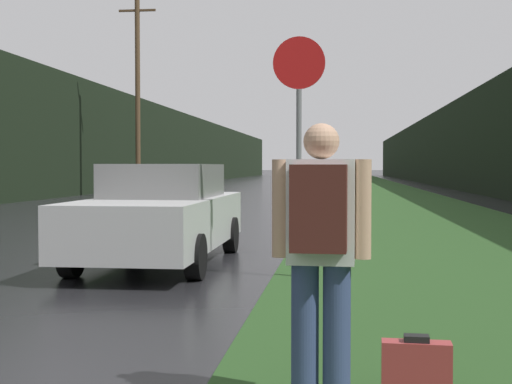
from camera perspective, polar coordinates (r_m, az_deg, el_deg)
The scene contains 10 objects.
grass_verge at distance 40.30m, azimuth 9.74°, elevation -0.05°, with size 6.00×240.00×0.02m, color #26471E.
lane_stripe_c at distance 14.90m, azimuth -10.86°, elevation -3.62°, with size 0.12×3.00×0.01m, color silver.
lane_stripe_d at distance 21.65m, azimuth -5.26°, elevation -1.83°, with size 0.12×3.00×0.01m, color silver.
treeline_far_side at distance 52.18m, azimuth -8.98°, elevation 3.71°, with size 2.00×140.00×6.00m, color black.
treeline_near_side at distance 50.88m, azimuth 15.93°, elevation 3.49°, with size 2.00×140.00×5.63m, color black.
utility_pole_far at distance 35.09m, azimuth -9.44°, elevation 7.58°, with size 1.80×0.24×9.46m.
stop_sign at distance 9.36m, azimuth 3.45°, elevation 4.88°, with size 0.68×0.07×3.16m.
hitchhiker_with_backpack at distance 4.30m, azimuth 5.19°, elevation -4.29°, with size 0.60×0.42×1.73m.
suitcase at distance 4.61m, azimuth 12.70°, elevation -13.91°, with size 0.43×0.16×0.43m.
car_passing_near at distance 10.88m, azimuth -7.55°, elevation -1.75°, with size 1.87×4.80×1.50m.
Camera 1 is at (4.48, -0.21, 1.46)m, focal length 50.00 mm.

